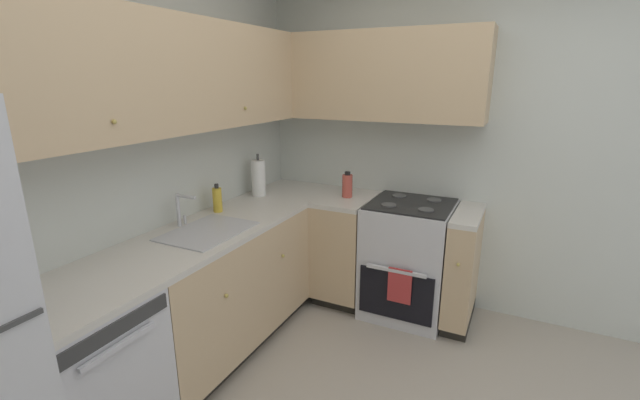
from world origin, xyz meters
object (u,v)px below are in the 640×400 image
oven_range (408,258)px  paper_towel_roll (259,178)px  dishwasher (81,384)px  soap_bottle (217,199)px  oil_bottle (347,185)px

oven_range → paper_towel_roll: bearing=103.8°
dishwasher → soap_bottle: bearing=8.2°
oven_range → soap_bottle: bearing=123.1°
soap_bottle → oven_range: bearing=-56.9°
soap_bottle → oil_bottle: size_ratio=0.98×
soap_bottle → dishwasher: bearing=-171.8°
dishwasher → oil_bottle: (2.02, -0.50, 0.55)m
dishwasher → oven_range: oven_range is taller
paper_towel_roll → oil_bottle: size_ratio=1.70×
oven_range → soap_bottle: soap_bottle is taller
dishwasher → oil_bottle: oil_bottle is taller
soap_bottle → paper_towel_roll: 0.49m
dishwasher → paper_towel_roll: (1.75, 0.16, 0.61)m
soap_bottle → paper_towel_roll: bearing=-2.3°
oven_range → oil_bottle: bearing=92.0°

